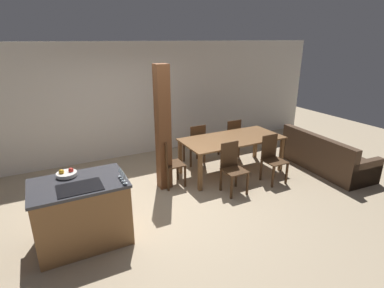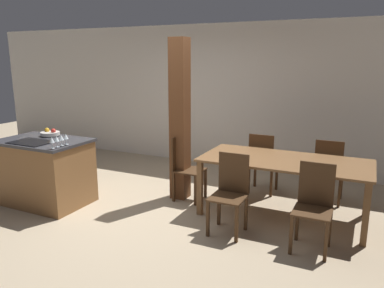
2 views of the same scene
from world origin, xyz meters
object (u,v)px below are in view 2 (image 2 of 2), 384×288
Objects in this scene: dining_chair_head_end at (185,167)px; dining_chair_near_left at (230,192)px; dining_chair_far_right at (328,170)px; wine_glass_far at (61,138)px; timber_post at (180,121)px; fruit_bowl at (50,133)px; wine_glass_end at (66,137)px; kitchen_island at (45,171)px; dining_chair_far_left at (262,162)px; dining_table at (284,166)px; wine_glass_middle at (57,139)px; dining_chair_near_right at (314,205)px; wine_glass_near at (52,140)px.

dining_chair_near_left is at bearing -127.00° from dining_chair_head_end.
dining_chair_far_right and dining_chair_head_end have the same top height.
timber_post reaches higher than wine_glass_far.
dining_chair_head_end is at bearing 21.96° from fruit_bowl.
wine_glass_end reaches higher than dining_chair_near_left.
kitchen_island is at bearing 161.19° from wine_glass_far.
wine_glass_far is 1.65m from timber_post.
dining_chair_near_left is 1.46m from dining_chair_far_left.
dining_table is at bearing 17.46° from kitchen_island.
dining_table is 2.26× the size of dining_chair_head_end.
wine_glass_middle reaches higher than dining_chair_near_right.
wine_glass_end is (0.55, -0.11, 0.58)m from kitchen_island.
dining_table is 1.62m from timber_post.
wine_glass_end is 0.15× the size of dining_chair_head_end.
wine_glass_middle is 0.06× the size of timber_post.
dining_chair_far_right reaches higher than kitchen_island.
dining_table is at bearing 22.82° from wine_glass_end.
wine_glass_far is (0.00, 0.16, 0.00)m from wine_glass_near.
dining_chair_near_left is (2.83, 0.02, -0.48)m from fruit_bowl.
dining_chair_head_end is (-1.93, -0.73, 0.00)m from dining_chair_far_right.
timber_post is (1.10, 1.22, 0.12)m from wine_glass_far.
kitchen_island is 4.52× the size of fruit_bowl.
dining_chair_far_right is (0.97, 0.00, 0.00)m from dining_chair_far_left.
fruit_bowl is 0.90m from wine_glass_near.
fruit_bowl is 0.13× the size of dining_table.
timber_post is (-2.03, 0.75, 0.68)m from dining_chair_near_right.
wine_glass_far reaches higher than fruit_bowl.
wine_glass_middle reaches higher than dining_chair_far_right.
wine_glass_end is 3.20m from dining_chair_near_right.
dining_chair_far_left is at bearing 33.55° from timber_post.
wine_glass_middle is 0.15× the size of dining_chair_head_end.
wine_glass_end is 0.07× the size of dining_table.
fruit_bowl is 0.85m from wine_glass_middle.
dining_chair_head_end is at bearing 48.54° from wine_glass_near.
wine_glass_end reaches higher than dining_chair_far_right.
wine_glass_end reaches higher than dining_table.
dining_chair_far_left is 1.00× the size of dining_chair_far_right.
kitchen_island is 1.32× the size of dining_chair_far_right.
wine_glass_middle is at bearing -38.39° from fruit_bowl.
dining_table is (3.31, 0.75, -0.29)m from fruit_bowl.
dining_chair_far_right is (3.13, 2.09, -0.55)m from wine_glass_near.
dining_chair_near_left is (-0.48, -0.73, -0.19)m from dining_table.
fruit_bowl reaches higher than kitchen_island.
wine_glass_far is 0.08m from wine_glass_end.
wine_glass_end reaches higher than kitchen_island.
dining_chair_near_right is 1.00× the size of dining_chair_far_right.
wine_glass_middle is 1.00× the size of wine_glass_far.
wine_glass_end is 2.27m from dining_chair_near_left.
wine_glass_near is at bearing -163.83° from dining_chair_near_left.
wine_glass_near is 0.16m from wine_glass_far.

